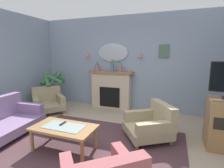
{
  "coord_description": "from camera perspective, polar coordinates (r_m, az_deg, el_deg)",
  "views": [
    {
      "loc": [
        1.31,
        -2.34,
        1.68
      ],
      "look_at": [
        -0.1,
        1.48,
        0.96
      ],
      "focal_mm": 27.47,
      "sensor_mm": 36.0,
      "label": 1
    }
  ],
  "objects": [
    {
      "name": "mantel_vase_right",
      "position": [
        5.14,
        0.08,
        6.38
      ],
      "size": [
        0.1,
        0.1,
        0.38
      ],
      "color": "#4C7093",
      "rests_on": "fireplace"
    },
    {
      "name": "patterned_rug",
      "position": [
        3.31,
        -6.54,
        -20.4
      ],
      "size": [
        3.2,
        2.4,
        0.01
      ],
      "primitive_type": "cube",
      "color": "#4C3338",
      "rests_on": "ground"
    },
    {
      "name": "wall_back",
      "position": [
        5.24,
        5.77,
        6.91
      ],
      "size": [
        6.72,
        0.1,
        2.79
      ],
      "primitive_type": "cube",
      "color": "#8C9EB2",
      "rests_on": "ground"
    },
    {
      "name": "mantel_vase_centre",
      "position": [
        5.06,
        2.75,
        5.84
      ],
      "size": [
        0.12,
        0.12,
        0.33
      ],
      "color": "#9E6084",
      "rests_on": "fireplace"
    },
    {
      "name": "tv_remote",
      "position": [
        3.25,
        -16.03,
        -12.55
      ],
      "size": [
        0.04,
        0.16,
        0.02
      ],
      "primitive_type": "cube",
      "color": "black",
      "rests_on": "coffee_table"
    },
    {
      "name": "fireplace",
      "position": [
        5.29,
        -0.33,
        -2.04
      ],
      "size": [
        1.36,
        0.36,
        1.16
      ],
      "color": "beige",
      "rests_on": "ground"
    },
    {
      "name": "floor",
      "position": [
        3.19,
        -8.27,
        -22.91
      ],
      "size": [
        6.72,
        6.36,
        0.1
      ],
      "primitive_type": "cube",
      "color": "tan",
      "rests_on": "ground"
    },
    {
      "name": "wall_sconce_left",
      "position": [
        5.61,
        -8.27,
        9.75
      ],
      "size": [
        0.14,
        0.14,
        0.14
      ],
      "primitive_type": "cone",
      "color": "#D17066"
    },
    {
      "name": "wall_sconce_right",
      "position": [
        5.03,
        9.27,
        9.7
      ],
      "size": [
        0.14,
        0.14,
        0.14
      ],
      "primitive_type": "cone",
      "color": "#D17066"
    },
    {
      "name": "mantel_vase_left",
      "position": [
        5.34,
        -5.0,
        5.98
      ],
      "size": [
        0.13,
        0.13,
        0.33
      ],
      "color": "#9E6084",
      "rests_on": "fireplace"
    },
    {
      "name": "framed_picture",
      "position": [
        5.01,
        16.88,
        10.43
      ],
      "size": [
        0.28,
        0.03,
        0.36
      ],
      "primitive_type": "cube",
      "color": "#4C6B56"
    },
    {
      "name": "potted_plant_corner_palm",
      "position": [
        5.7,
        -18.99,
        -1.15
      ],
      "size": [
        0.8,
        0.81,
        1.24
      ],
      "color": "#474C56",
      "rests_on": "ground"
    },
    {
      "name": "armchair_near_fireplace",
      "position": [
        5.37,
        -20.51,
        -5.44
      ],
      "size": [
        1.14,
        1.14,
        0.71
      ],
      "color": "tan",
      "rests_on": "ground"
    },
    {
      "name": "armchair_beside_couch",
      "position": [
        3.59,
        13.0,
        -12.76
      ],
      "size": [
        1.13,
        1.12,
        0.71
      ],
      "color": "tan",
      "rests_on": "ground"
    },
    {
      "name": "coffee_table",
      "position": [
        3.18,
        -15.69,
        -14.41
      ],
      "size": [
        1.1,
        0.6,
        0.45
      ],
      "color": "olive",
      "rests_on": "ground"
    },
    {
      "name": "wall_mirror",
      "position": [
        5.31,
        0.21,
        10.38
      ],
      "size": [
        0.96,
        0.06,
        0.56
      ],
      "primitive_type": "ellipsoid",
      "color": "#B2BCC6"
    }
  ]
}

